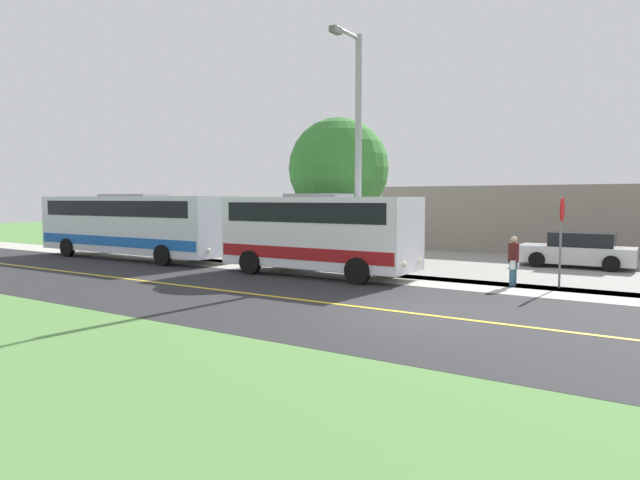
# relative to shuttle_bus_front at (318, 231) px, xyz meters

# --- Properties ---
(ground_plane) EXTENTS (120.00, 120.00, 0.00)m
(ground_plane) POSITION_rel_shuttle_bus_front_xyz_m (4.47, 5.64, -1.66)
(ground_plane) COLOR #548442
(road_surface) EXTENTS (8.00, 100.00, 0.01)m
(road_surface) POSITION_rel_shuttle_bus_front_xyz_m (4.47, 5.64, -1.65)
(road_surface) COLOR #28282B
(road_surface) RESTS_ON ground
(sidewalk) EXTENTS (2.40, 100.00, 0.01)m
(sidewalk) POSITION_rel_shuttle_bus_front_xyz_m (-0.73, 5.64, -1.65)
(sidewalk) COLOR #B2ADA3
(sidewalk) RESTS_ON ground
(parking_lot_surface) EXTENTS (14.00, 36.00, 0.01)m
(parking_lot_surface) POSITION_rel_shuttle_bus_front_xyz_m (-7.93, 8.64, -1.65)
(parking_lot_surface) COLOR gray
(parking_lot_surface) RESTS_ON ground
(road_centre_line) EXTENTS (0.16, 100.00, 0.00)m
(road_centre_line) POSITION_rel_shuttle_bus_front_xyz_m (4.47, 5.64, -1.65)
(road_centre_line) COLOR gold
(road_centre_line) RESTS_ON ground
(shuttle_bus_front) EXTENTS (2.59, 7.50, 3.02)m
(shuttle_bus_front) POSITION_rel_shuttle_bus_front_xyz_m (0.00, 0.00, 0.00)
(shuttle_bus_front) COLOR white
(shuttle_bus_front) RESTS_ON ground
(transit_bus_rear) EXTENTS (2.74, 11.03, 3.06)m
(transit_bus_rear) POSITION_rel_shuttle_bus_front_xyz_m (-0.07, -10.44, 0.03)
(transit_bus_rear) COLOR silver
(transit_bus_rear) RESTS_ON ground
(pedestrian_with_bags) EXTENTS (0.72, 0.34, 1.62)m
(pedestrian_with_bags) POSITION_rel_shuttle_bus_front_xyz_m (-1.26, 6.71, -0.79)
(pedestrian_with_bags) COLOR #335972
(pedestrian_with_bags) RESTS_ON ground
(stop_sign) EXTENTS (0.76, 0.07, 2.88)m
(stop_sign) POSITION_rel_shuttle_bus_front_xyz_m (-1.63, 8.06, 0.31)
(stop_sign) COLOR slate
(stop_sign) RESTS_ON ground
(street_light_pole) EXTENTS (1.97, 0.24, 8.64)m
(street_light_pole) POSITION_rel_shuttle_bus_front_xyz_m (-0.41, 1.37, 3.08)
(street_light_pole) COLOR #9E9EA3
(street_light_pole) RESTS_ON ground
(parked_car_near) EXTENTS (2.02, 4.40, 1.45)m
(parked_car_near) POSITION_rel_shuttle_bus_front_xyz_m (-7.70, 7.79, -0.97)
(parked_car_near) COLOR silver
(parked_car_near) RESTS_ON ground
(tree_curbside) EXTENTS (4.21, 4.21, 6.21)m
(tree_curbside) POSITION_rel_shuttle_bus_front_xyz_m (-2.93, -0.87, 2.44)
(tree_curbside) COLOR brown
(tree_curbside) RESTS_ON ground
(commercial_building) EXTENTS (10.00, 19.96, 3.52)m
(commercial_building) POSITION_rel_shuttle_bus_front_xyz_m (-16.93, 6.71, 0.10)
(commercial_building) COLOR gray
(commercial_building) RESTS_ON ground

